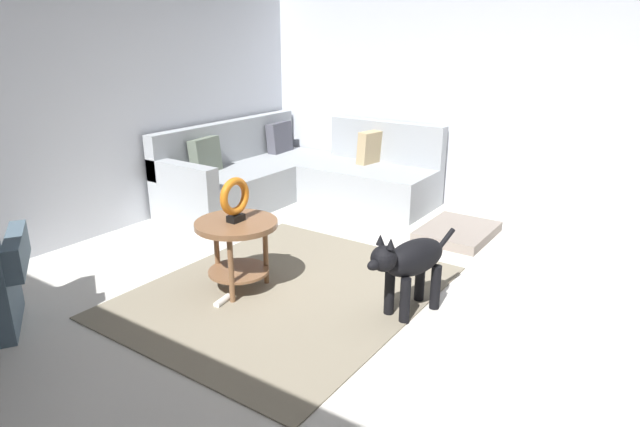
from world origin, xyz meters
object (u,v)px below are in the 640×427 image
sectional_couch (295,177)px  dog_bed_mat (458,232)px  torus_sculpture (235,199)px  dog_toy_rope (223,301)px  side_table (237,237)px  dog_toy_ball (397,260)px  dog (410,262)px

sectional_couch → dog_bed_mat: bearing=-90.4°
torus_sculpture → dog_toy_rope: bearing=-165.5°
side_table → dog_toy_ball: bearing=-35.5°
dog_bed_mat → dog: (-1.61, -0.27, 0.33)m
dog_toy_ball → torus_sculpture: bearing=144.5°
dog → dog_toy_rope: 1.35m
sectional_couch → dog_bed_mat: size_ratio=2.81×
dog_toy_ball → dog_toy_rope: size_ratio=0.58×
dog → dog_toy_ball: 0.88m
side_table → sectional_couch: bearing=26.5°
dog_bed_mat → dog_toy_ball: dog_bed_mat is taller
dog_toy_rope → sectional_couch: bearing=25.3°
torus_sculpture → side_table: bearing=89.1°
side_table → dog_bed_mat: (2.00, -0.93, -0.37)m
side_table → torus_sculpture: (-0.00, -0.00, 0.29)m
dog_bed_mat → torus_sculpture: bearing=154.9°
side_table → torus_sculpture: size_ratio=1.84×
torus_sculpture → dog: 1.30m
dog → dog_toy_rope: dog is taller
dog_bed_mat → sectional_couch: bearing=89.6°
torus_sculpture → sectional_couch: bearing=26.5°
dog_bed_mat → dog_toy_rope: dog_bed_mat is taller
dog_toy_rope → side_table: bearing=14.5°
sectional_couch → torus_sculpture: 2.28m
sectional_couch → dog_toy_rope: 2.50m
torus_sculpture → dog_bed_mat: (2.00, -0.93, -0.67)m
dog_toy_ball → dog: bearing=-148.1°
dog → dog_toy_ball: bearing=-42.3°
sectional_couch → side_table: 2.25m
dog_bed_mat → dog_toy_rope: 2.40m
side_table → dog_toy_ball: size_ratio=6.83×
side_table → dog_toy_rope: side_table is taller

